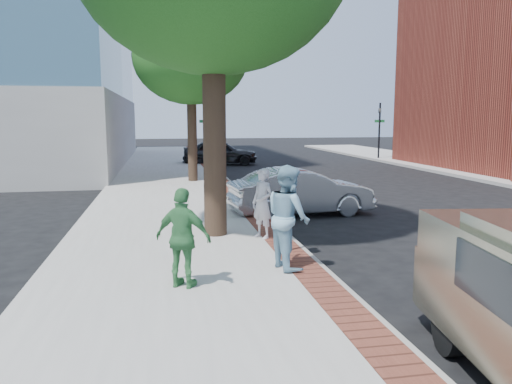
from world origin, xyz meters
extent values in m
plane|color=black|center=(0.00, 0.00, 0.00)|extent=(120.00, 120.00, 0.00)
cube|color=#9E9991|center=(-1.50, 8.00, 0.07)|extent=(5.00, 60.00, 0.15)
cube|color=brown|center=(0.70, 8.00, 0.15)|extent=(0.60, 60.00, 0.01)
cube|color=gray|center=(1.05, 8.00, 0.07)|extent=(0.10, 60.00, 0.15)
cylinder|color=black|center=(0.90, 22.00, 1.90)|extent=(0.12, 0.12, 3.80)
imported|color=black|center=(0.90, 22.00, 3.00)|extent=(0.18, 0.15, 0.90)
cube|color=#1E7238|center=(0.90, 22.00, 2.60)|extent=(0.70, 0.03, 0.18)
cylinder|color=black|center=(12.50, 22.00, 1.90)|extent=(0.12, 0.12, 3.80)
imported|color=black|center=(12.50, 22.00, 3.00)|extent=(0.18, 0.15, 0.90)
cube|color=#1E7238|center=(12.50, 22.00, 2.60)|extent=(0.70, 0.03, 0.18)
cylinder|color=black|center=(-0.60, 1.90, 2.35)|extent=(0.52, 0.52, 4.40)
cylinder|color=black|center=(-0.50, 12.00, 2.08)|extent=(0.40, 0.40, 3.85)
ellipsoid|color=#174513|center=(-0.50, 12.00, 5.32)|extent=(4.80, 4.80, 3.94)
cylinder|color=gray|center=(0.69, 0.15, 0.72)|extent=(0.07, 0.07, 1.15)
cube|color=#2D3030|center=(0.69, 0.06, 1.42)|extent=(0.12, 0.14, 0.24)
cube|color=#2D3030|center=(0.69, 0.24, 1.42)|extent=(0.12, 0.14, 0.24)
sphere|color=#3F8C4C|center=(0.69, 0.06, 1.57)|extent=(0.11, 0.11, 0.11)
sphere|color=#3F8C4C|center=(0.69, 0.24, 1.57)|extent=(0.11, 0.11, 0.11)
imported|color=silver|center=(0.39, 1.36, 0.93)|extent=(0.62, 0.68, 1.57)
imported|color=#7FAEC5|center=(0.41, -0.91, 1.07)|extent=(0.86, 1.02, 1.85)
imported|color=#3A8146|center=(-1.48, -1.64, 0.95)|extent=(1.00, 0.79, 1.59)
imported|color=#ACAFB4|center=(2.17, 4.48, 0.69)|extent=(4.30, 1.89, 1.37)
imported|color=black|center=(1.66, 20.64, 0.76)|extent=(4.59, 2.16, 1.52)
cube|color=gray|center=(2.42, -3.81, 0.70)|extent=(1.90, 1.11, 0.78)
cylinder|color=black|center=(1.56, -4.23, 0.31)|extent=(0.30, 0.65, 0.62)
cube|color=black|center=(1.24, -5.51, 1.26)|extent=(0.29, 1.93, 0.53)
cube|color=black|center=(2.48, -3.38, 1.02)|extent=(1.54, 0.23, 0.39)
camera|label=1|loc=(-1.77, -9.35, 2.82)|focal=35.00mm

